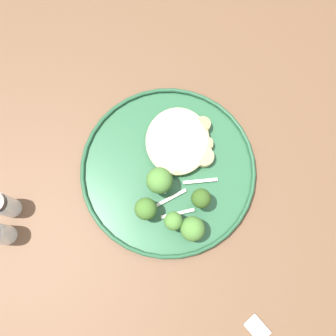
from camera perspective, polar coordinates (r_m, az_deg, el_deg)
The scene contains 21 objects.
ground at distance 1.35m, azimuth 0.95°, elevation -6.91°, with size 6.00×6.00×0.00m, color #665B51.
wooden_dining_table at distance 0.70m, azimuth 1.82°, elevation -0.32°, with size 1.40×1.00×0.74m.
dinner_plate at distance 0.61m, azimuth 0.00°, elevation -0.26°, with size 0.29×0.29×0.02m.
noodle_bed at distance 0.61m, azimuth 1.50°, elevation 4.23°, with size 0.12×0.11×0.03m.
seared_scallop_left_edge at distance 0.61m, azimuth 1.48°, elevation 4.45°, with size 0.03×0.03×0.02m.
seared_scallop_rear_pale at distance 0.60m, azimuth -0.49°, elevation 1.38°, with size 0.02×0.02×0.02m.
seared_scallop_half_hidden at distance 0.62m, azimuth 5.36°, elevation 6.61°, with size 0.03×0.03×0.02m.
seared_scallop_center_golden at distance 0.62m, azimuth 5.77°, elevation 3.68°, with size 0.03×0.03×0.01m.
seared_scallop_tiny_bay at distance 0.61m, azimuth 5.57°, elevation 1.87°, with size 0.03×0.03×0.02m.
seared_scallop_on_noodles at distance 0.62m, azimuth 4.34°, elevation 4.93°, with size 0.02×0.02×0.02m.
seared_scallop_tilted_round at distance 0.60m, azimuth 1.45°, elevation 0.20°, with size 0.03×0.03×0.02m.
broccoli_floret_near_rim at distance 0.57m, azimuth -1.33°, elevation -1.96°, with size 0.04×0.04×0.06m.
broccoli_floret_right_tilted at distance 0.57m, azimuth 5.09°, elevation -4.77°, with size 0.03×0.03×0.05m.
broccoli_floret_left_leaning at distance 0.56m, azimuth 0.84°, elevation -8.21°, with size 0.03×0.03×0.05m.
broccoli_floret_center_pile at distance 0.57m, azimuth -3.45°, elevation -6.31°, with size 0.03×0.03×0.05m.
broccoli_floret_split_head at distance 0.57m, azimuth 3.81°, elevation -9.35°, with size 0.04×0.04×0.05m.
onion_sliver_short_strip at distance 0.60m, azimuth 5.00°, elevation -2.02°, with size 0.06×0.01×0.00m, color silver.
onion_sliver_pale_crescent at distance 0.60m, azimuth -0.24°, elevation -1.79°, with size 0.05×0.01×0.00m, color silver.
onion_sliver_curled_piece at distance 0.60m, azimuth 0.30°, elevation -4.71°, with size 0.06×0.01×0.00m, color silver.
onion_sliver_long_sliver at distance 0.59m, azimuth 1.58°, elevation -7.02°, with size 0.05×0.01×0.00m, color silver.
pepper_shaker at distance 0.63m, azimuth -24.01°, elevation -5.27°, with size 0.03×0.03×0.07m.
Camera 1 is at (-0.17, 0.01, 1.34)m, focal length 39.51 mm.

